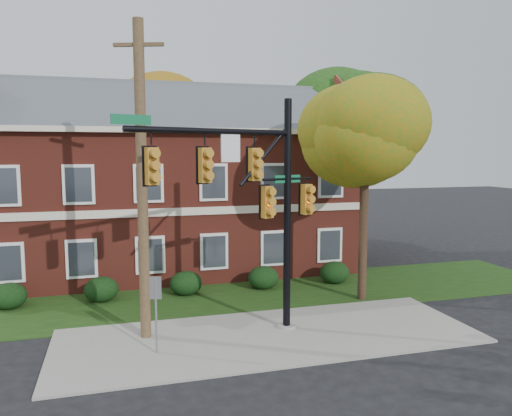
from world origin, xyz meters
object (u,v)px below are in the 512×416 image
object	(u,v)px
hedge_far_left	(8,296)
utility_pole	(142,182)
hedge_far_right	(334,273)
sign_post	(156,302)
hedge_left	(101,289)
hedge_center	(186,283)
tree_near_right	(372,140)
tree_right_rear	(360,119)
apartment_building	(170,175)
tree_far_rear	(177,112)
hedge_right	(263,278)
traffic_signal	(253,191)

from	to	relation	value
hedge_far_left	utility_pole	size ratio (longest dim) A/B	0.14
hedge_far_right	utility_pole	world-z (taller)	utility_pole
utility_pole	hedge_far_right	bearing A→B (deg)	47.44
sign_post	hedge_left	bearing A→B (deg)	121.54
hedge_center	tree_near_right	bearing A→B (deg)	-21.42
hedge_center	tree_right_rear	bearing A→B (deg)	28.37
apartment_building	tree_far_rear	size ratio (longest dim) A/B	1.63
hedge_left	hedge_far_right	world-z (taller)	same
hedge_left	hedge_right	size ratio (longest dim) A/B	1.00
hedge_far_left	utility_pole	world-z (taller)	utility_pole
apartment_building	hedge_left	xyz separation A→B (m)	(-3.50, -5.25, -4.46)
hedge_right	utility_pole	size ratio (longest dim) A/B	0.14
hedge_far_left	tree_far_rear	size ratio (longest dim) A/B	0.12
tree_near_right	traffic_signal	world-z (taller)	tree_near_right
apartment_building	hedge_right	distance (m)	7.73
tree_far_rear	tree_right_rear	bearing A→B (deg)	-35.00
tree_near_right	sign_post	bearing A→B (deg)	-159.57
hedge_left	tree_far_rear	distance (m)	16.25
sign_post	traffic_signal	bearing A→B (deg)	24.94
sign_post	hedge_far_right	bearing A→B (deg)	51.02
hedge_right	traffic_signal	size ratio (longest dim) A/B	0.18
utility_pole	apartment_building	bearing A→B (deg)	98.52
hedge_right	traffic_signal	distance (m)	7.47
hedge_right	hedge_far_right	bearing A→B (deg)	0.00
tree_right_rear	apartment_building	bearing A→B (deg)	-175.67
hedge_right	sign_post	xyz separation A→B (m)	(-5.26, -6.18, 1.14)
hedge_far_right	tree_near_right	xyz separation A→B (m)	(0.22, -2.83, 6.14)
utility_pole	sign_post	bearing A→B (deg)	-61.15
apartment_building	hedge_left	distance (m)	7.73
hedge_right	tree_right_rear	xyz separation A→B (m)	(7.81, 6.11, 7.60)
hedge_far_right	traffic_signal	xyz separation A→B (m)	(-5.57, -5.67, 4.40)
hedge_center	traffic_signal	bearing A→B (deg)	-75.86
hedge_left	hedge_center	bearing A→B (deg)	0.00
hedge_far_left	tree_right_rear	bearing A→B (deg)	18.45
tree_far_rear	apartment_building	bearing A→B (deg)	-99.71
hedge_far_left	tree_right_rear	world-z (taller)	tree_right_rear
hedge_center	tree_near_right	world-z (taller)	tree_near_right
hedge_far_right	tree_right_rear	bearing A→B (deg)	54.77
hedge_left	hedge_center	size ratio (longest dim) A/B	1.00
apartment_building	tree_right_rear	size ratio (longest dim) A/B	1.77
apartment_building	tree_near_right	bearing A→B (deg)	-48.23
hedge_far_right	sign_post	size ratio (longest dim) A/B	0.57
hedge_center	utility_pole	world-z (taller)	utility_pole
hedge_far_right	utility_pole	size ratio (longest dim) A/B	0.14
tree_right_rear	sign_post	world-z (taller)	tree_right_rear
hedge_center	tree_right_rear	distance (m)	14.94
tree_far_rear	tree_near_right	bearing A→B (deg)	-69.73
apartment_building	hedge_right	size ratio (longest dim) A/B	13.43
tree_right_rear	traffic_signal	world-z (taller)	tree_right_rear
apartment_building	traffic_signal	distance (m)	11.02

